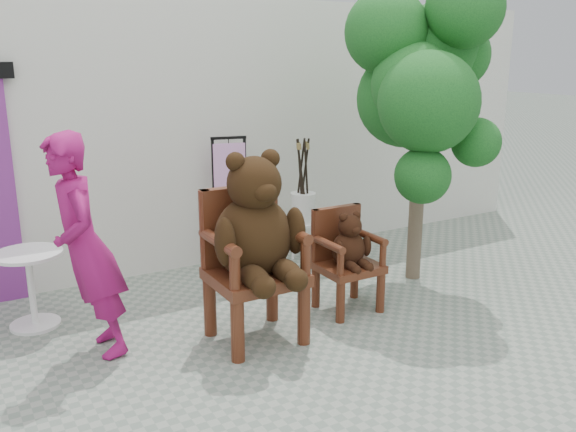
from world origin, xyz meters
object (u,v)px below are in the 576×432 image
object	(u,v)px
stool_bucket	(303,207)
tree	(423,76)
cafe_table	(31,280)
chair_small	(347,250)
chair_big	(254,236)
display_stand	(230,218)
person	(86,248)

from	to	relation	value
stool_bucket	tree	size ratio (longest dim) A/B	0.45
cafe_table	chair_small	bearing A→B (deg)	-22.12
tree	chair_big	bearing A→B (deg)	-169.37
display_stand	stool_bucket	xyz separation A→B (m)	(0.86, -0.19, 0.06)
chair_small	cafe_table	size ratio (longest dim) A/B	1.39
tree	display_stand	bearing A→B (deg)	137.88
cafe_table	display_stand	bearing A→B (deg)	13.97
chair_big	person	size ratio (longest dim) A/B	0.90
cafe_table	display_stand	distance (m)	2.30
person	cafe_table	distance (m)	1.00
stool_bucket	cafe_table	bearing A→B (deg)	-173.21
chair_big	stool_bucket	world-z (taller)	chair_big
cafe_table	tree	size ratio (longest dim) A/B	0.22
chair_small	display_stand	xyz separation A→B (m)	(-0.45, 1.64, -0.00)
chair_big	chair_small	bearing A→B (deg)	7.69
chair_small	person	distance (m)	2.37
chair_big	tree	size ratio (longest dim) A/B	0.52
tree	cafe_table	bearing A→B (deg)	167.55
stool_bucket	tree	world-z (taller)	tree
person	display_stand	bearing A→B (deg)	126.79
chair_big	cafe_table	distance (m)	2.09
person	chair_big	bearing A→B (deg)	72.64
chair_small	person	xyz separation A→B (m)	(-2.33, 0.28, 0.33)
display_stand	tree	bearing A→B (deg)	-29.21
chair_small	stool_bucket	xyz separation A→B (m)	(0.41, 1.45, 0.06)
person	stool_bucket	xyz separation A→B (m)	(2.74, 1.18, -0.27)
cafe_table	stool_bucket	bearing A→B (deg)	6.79
chair_big	person	world-z (taller)	person
person	tree	bearing A→B (deg)	90.55
cafe_table	display_stand	xyz separation A→B (m)	(2.23, 0.55, 0.14)
chair_big	stool_bucket	xyz separation A→B (m)	(1.46, 1.60, -0.28)
chair_small	display_stand	size ratio (longest dim) A/B	0.64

